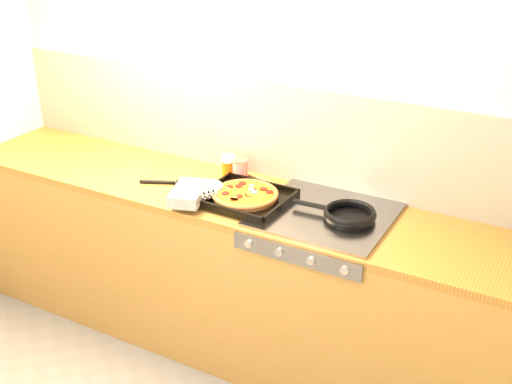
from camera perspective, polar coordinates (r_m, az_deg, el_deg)
The scene contains 9 objects.
room_shell at distance 3.27m, azimuth 1.07°, elevation 5.55°, with size 3.20×3.20×3.20m.
counter_run at distance 3.36m, azimuth -1.34°, elevation -7.25°, with size 3.20×0.62×0.90m.
stovetop at distance 2.96m, azimuth 6.14°, elevation -2.04°, with size 0.60×0.56×0.02m, color gray.
pizza_on_tray at distance 3.05m, azimuth -2.31°, elevation -0.19°, with size 0.54×0.46×0.07m.
frying_pan at distance 2.91m, azimuth 8.24°, elevation -2.00°, with size 0.40×0.25×0.04m.
tomato_can at distance 3.28m, azimuth -1.42°, elevation 1.98°, with size 0.09×0.09×0.11m.
juice_glass at distance 3.32m, azimuth -2.45°, elevation 2.31°, with size 0.09×0.09×0.12m.
wooden_spoon at distance 3.26m, azimuth 1.15°, elevation 0.88°, with size 0.30×0.11×0.02m.
black_spatula at distance 3.29m, azimuth -7.78°, elevation 0.82°, with size 0.28×0.17×0.02m.
Camera 1 is at (1.43, -1.34, 2.26)m, focal length 45.00 mm.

